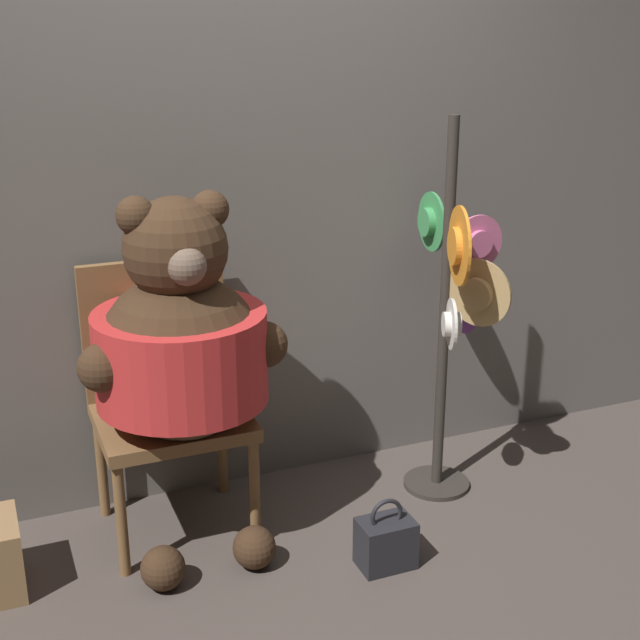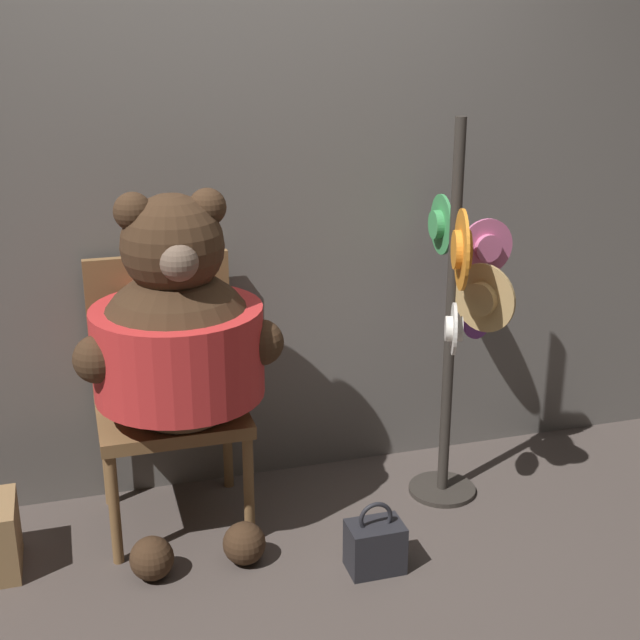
% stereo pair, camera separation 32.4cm
% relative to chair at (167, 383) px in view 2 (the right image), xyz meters
% --- Properties ---
extents(ground_plane, '(14.00, 14.00, 0.00)m').
position_rel_chair_xyz_m(ground_plane, '(0.30, -0.40, -0.56)').
color(ground_plane, '#4C423D').
extents(wall_back, '(8.00, 0.10, 2.25)m').
position_rel_chair_xyz_m(wall_back, '(0.30, 0.25, 0.57)').
color(wall_back, '#66605B').
rests_on(wall_back, ground_plane).
extents(chair, '(0.55, 0.49, 1.03)m').
position_rel_chair_xyz_m(chair, '(0.00, 0.00, 0.00)').
color(chair, brown).
rests_on(chair, ground_plane).
extents(teddy_bear, '(0.75, 0.66, 1.34)m').
position_rel_chair_xyz_m(teddy_bear, '(0.03, -0.17, 0.23)').
color(teddy_bear, '#3D2819').
rests_on(teddy_bear, ground_plane).
extents(hat_display_rack, '(0.42, 0.59, 1.55)m').
position_rel_chair_xyz_m(hat_display_rack, '(1.13, -0.20, 0.27)').
color(hat_display_rack, '#332D28').
rests_on(hat_display_rack, ground_plane).
extents(handbag_on_ground, '(0.20, 0.14, 0.27)m').
position_rel_chair_xyz_m(handbag_on_ground, '(0.64, -0.61, -0.46)').
color(handbag_on_ground, '#232328').
rests_on(handbag_on_ground, ground_plane).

